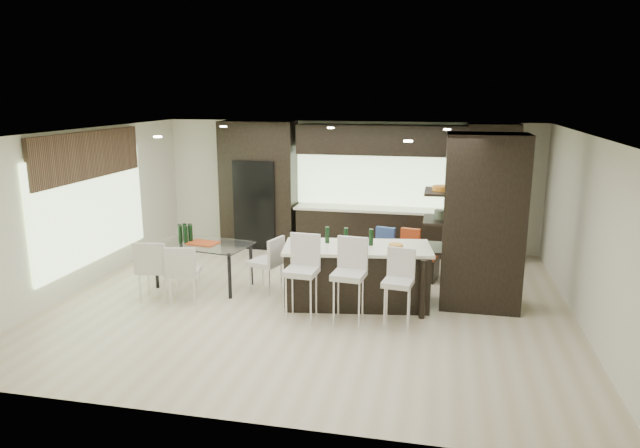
% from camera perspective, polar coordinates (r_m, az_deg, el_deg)
% --- Properties ---
extents(ground, '(8.00, 8.00, 0.00)m').
position_cam_1_polar(ground, '(9.26, -0.78, -7.77)').
color(ground, beige).
rests_on(ground, ground).
extents(back_wall, '(8.00, 0.02, 2.70)m').
position_cam_1_polar(back_wall, '(12.25, 2.85, 3.92)').
color(back_wall, silver).
rests_on(back_wall, ground).
extents(left_wall, '(0.02, 7.00, 2.70)m').
position_cam_1_polar(left_wall, '(10.50, -22.62, 1.37)').
color(left_wall, silver).
rests_on(left_wall, ground).
extents(right_wall, '(0.02, 7.00, 2.70)m').
position_cam_1_polar(right_wall, '(8.90, 25.17, -0.82)').
color(right_wall, silver).
rests_on(right_wall, ground).
extents(ceiling, '(8.00, 7.00, 0.02)m').
position_cam_1_polar(ceiling, '(8.68, -0.84, 9.13)').
color(ceiling, white).
rests_on(ceiling, ground).
extents(window_left, '(0.04, 3.20, 1.90)m').
position_cam_1_polar(window_left, '(10.64, -21.84, 1.58)').
color(window_left, '#B2D199').
rests_on(window_left, left_wall).
extents(window_back, '(3.40, 0.04, 1.20)m').
position_cam_1_polar(window_back, '(12.10, 5.64, 4.71)').
color(window_back, '#B2D199').
rests_on(window_back, back_wall).
extents(stone_accent, '(0.08, 3.00, 0.80)m').
position_cam_1_polar(stone_accent, '(10.49, -22.12, 6.40)').
color(stone_accent, brown).
rests_on(stone_accent, left_wall).
extents(ceiling_spots, '(4.00, 3.00, 0.02)m').
position_cam_1_polar(ceiling_spots, '(8.92, -0.48, 9.11)').
color(ceiling_spots, white).
rests_on(ceiling_spots, ceiling).
extents(back_cabinetry, '(6.80, 0.68, 2.70)m').
position_cam_1_polar(back_cabinetry, '(11.86, 4.98, 3.58)').
color(back_cabinetry, black).
rests_on(back_cabinetry, ground).
extents(refrigerator, '(0.90, 0.68, 1.90)m').
position_cam_1_polar(refrigerator, '(12.40, -6.16, 2.09)').
color(refrigerator, black).
rests_on(refrigerator, ground).
extents(partition_column, '(1.20, 0.80, 2.70)m').
position_cam_1_polar(partition_column, '(9.08, 15.99, 0.17)').
color(partition_column, black).
rests_on(partition_column, ground).
extents(kitchen_island, '(2.40, 1.32, 0.95)m').
position_cam_1_polar(kitchen_island, '(9.05, 3.71, -5.13)').
color(kitchen_island, black).
rests_on(kitchen_island, ground).
extents(stool_left, '(0.49, 0.49, 1.03)m').
position_cam_1_polar(stool_left, '(8.40, -1.87, -6.29)').
color(stool_left, beige).
rests_on(stool_left, ground).
extents(stool_mid, '(0.49, 0.49, 1.02)m').
position_cam_1_polar(stool_mid, '(8.27, 2.88, -6.64)').
color(stool_mid, beige).
rests_on(stool_mid, ground).
extents(stool_right, '(0.46, 0.46, 0.92)m').
position_cam_1_polar(stool_right, '(8.24, 7.75, -7.21)').
color(stool_right, beige).
rests_on(stool_right, ground).
extents(bench, '(1.40, 0.76, 0.51)m').
position_cam_1_polar(bench, '(10.53, 8.06, -3.84)').
color(bench, black).
rests_on(bench, ground).
extents(floor_vase, '(0.50, 0.50, 1.12)m').
position_cam_1_polar(floor_vase, '(9.87, 13.74, -3.43)').
color(floor_vase, '#424E38').
rests_on(floor_vase, ground).
extents(dining_table, '(1.71, 1.14, 0.77)m').
position_cam_1_polar(dining_table, '(10.06, -11.51, -4.04)').
color(dining_table, white).
rests_on(dining_table, ground).
extents(chair_near, '(0.57, 0.57, 0.89)m').
position_cam_1_polar(chair_near, '(9.38, -13.39, -5.02)').
color(chair_near, beige).
rests_on(chair_near, ground).
extents(chair_far, '(0.58, 0.58, 0.93)m').
position_cam_1_polar(chair_far, '(9.58, -16.13, -4.65)').
color(chair_far, beige).
rests_on(chair_far, ground).
extents(chair_end, '(0.58, 0.58, 0.87)m').
position_cam_1_polar(chair_end, '(9.66, -5.45, -4.21)').
color(chair_end, beige).
rests_on(chair_end, ground).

